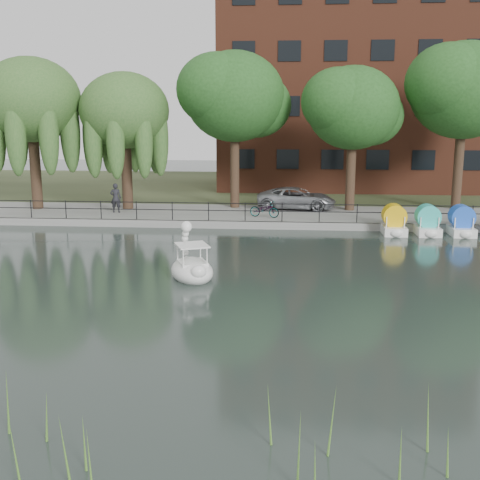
# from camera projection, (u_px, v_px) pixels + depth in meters

# --- Properties ---
(ground_plane) EXTENTS (120.00, 120.00, 0.00)m
(ground_plane) POSITION_uv_depth(u_px,v_px,m) (215.00, 303.00, 19.82)
(ground_plane) COLOR #36413B
(promenade) EXTENTS (40.00, 6.00, 0.40)m
(promenade) POSITION_uv_depth(u_px,v_px,m) (249.00, 216.00, 35.38)
(promenade) COLOR gray
(promenade) RESTS_ON ground_plane
(kerb) EXTENTS (40.00, 0.25, 0.40)m
(kerb) POSITION_uv_depth(u_px,v_px,m) (245.00, 225.00, 32.50)
(kerb) COLOR gray
(kerb) RESTS_ON ground_plane
(land_strip) EXTENTS (60.00, 22.00, 0.36)m
(land_strip) POSITION_uv_depth(u_px,v_px,m) (261.00, 187.00, 49.03)
(land_strip) COLOR #47512D
(land_strip) RESTS_ON ground_plane
(railing) EXTENTS (32.00, 0.05, 1.00)m
(railing) POSITION_uv_depth(u_px,v_px,m) (245.00, 207.00, 32.50)
(railing) COLOR black
(railing) RESTS_ON promenade
(apartment_building) EXTENTS (20.00, 10.07, 18.00)m
(apartment_building) POSITION_uv_depth(u_px,v_px,m) (352.00, 70.00, 46.51)
(apartment_building) COLOR #4C1E16
(apartment_building) RESTS_ON land_strip
(willow_left) EXTENTS (5.88, 5.88, 9.01)m
(willow_left) POSITION_uv_depth(u_px,v_px,m) (31.00, 100.00, 35.54)
(willow_left) COLOR #473323
(willow_left) RESTS_ON promenade
(willow_mid) EXTENTS (5.32, 5.32, 8.15)m
(willow_mid) POSITION_uv_depth(u_px,v_px,m) (124.00, 111.00, 35.71)
(willow_mid) COLOR #473323
(willow_mid) RESTS_ON promenade
(broadleaf_center) EXTENTS (6.00, 6.00, 9.25)m
(broadleaf_center) POSITION_uv_depth(u_px,v_px,m) (235.00, 97.00, 35.98)
(broadleaf_center) COLOR #473323
(broadleaf_center) RESTS_ON promenade
(broadleaf_right) EXTENTS (5.40, 5.40, 8.32)m
(broadleaf_right) POSITION_uv_depth(u_px,v_px,m) (353.00, 109.00, 35.06)
(broadleaf_right) COLOR #473323
(broadleaf_right) RESTS_ON promenade
(broadleaf_far) EXTENTS (6.30, 6.30, 9.71)m
(broadleaf_far) POSITION_uv_depth(u_px,v_px,m) (464.00, 91.00, 35.29)
(broadleaf_far) COLOR #473323
(broadleaf_far) RESTS_ON promenade
(minivan) EXTENTS (3.07, 5.67, 1.51)m
(minivan) POSITION_uv_depth(u_px,v_px,m) (297.00, 197.00, 36.50)
(minivan) COLOR gray
(minivan) RESTS_ON promenade
(bicycle) EXTENTS (1.09, 1.82, 1.00)m
(bicycle) POSITION_uv_depth(u_px,v_px,m) (264.00, 208.00, 33.70)
(bicycle) COLOR gray
(bicycle) RESTS_ON promenade
(pedestrian) EXTENTS (0.75, 0.55, 1.98)m
(pedestrian) POSITION_uv_depth(u_px,v_px,m) (116.00, 196.00, 35.19)
(pedestrian) COLOR black
(pedestrian) RESTS_ON promenade
(swan_boat) EXTENTS (2.35, 2.83, 2.06)m
(swan_boat) POSITION_uv_depth(u_px,v_px,m) (192.00, 266.00, 22.82)
(swan_boat) COLOR white
(swan_boat) RESTS_ON ground_plane
(pedal_boat_row) EXTENTS (9.65, 1.70, 1.40)m
(pedal_boat_row) POSITION_uv_depth(u_px,v_px,m) (479.00, 224.00, 30.66)
(pedal_boat_row) COLOR white
(pedal_boat_row) RESTS_ON ground_plane
(reed_bank) EXTENTS (24.00, 2.40, 1.20)m
(reed_bank) POSITION_uv_depth(u_px,v_px,m) (261.00, 445.00, 10.27)
(reed_bank) COLOR #669938
(reed_bank) RESTS_ON ground_plane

